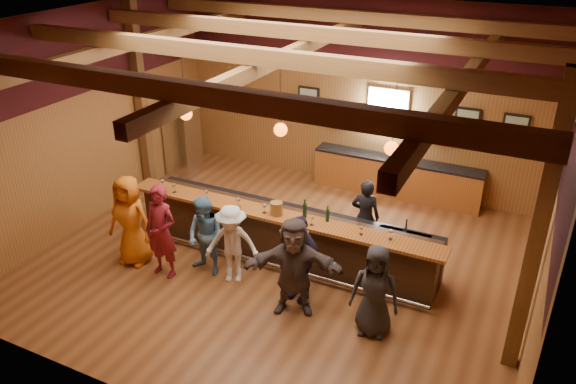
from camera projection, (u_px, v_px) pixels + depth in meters
name	position (u px, v px, depth m)	size (l,w,h in m)	color
room	(282.00, 101.00, 9.62)	(9.04, 9.00, 4.52)	brown
bar_counter	(285.00, 233.00, 10.89)	(6.30, 1.07, 1.11)	black
back_bar_cabinet	(396.00, 177.00, 13.32)	(4.00, 0.52, 0.95)	brown
window	(388.00, 109.00, 12.96)	(0.95, 0.09, 0.95)	silver
framed_pictures	(425.00, 112.00, 12.60)	(5.35, 0.05, 0.45)	black
wine_shelves	(385.00, 127.00, 13.10)	(3.00, 0.18, 0.30)	brown
pendant_lights	(281.00, 129.00, 9.80)	(4.24, 0.24, 1.37)	black
stainless_fridge	(183.00, 141.00, 14.30)	(0.70, 0.70, 1.80)	silver
customer_orange	(130.00, 221.00, 10.56)	(0.88, 0.58, 1.81)	#C65F12
customer_redvest	(161.00, 232.00, 10.18)	(0.66, 0.43, 1.82)	maroon
customer_denim	(206.00, 236.00, 10.29)	(0.75, 0.59, 1.55)	#5383A6
customer_white	(232.00, 244.00, 10.07)	(0.99, 0.57, 1.53)	silver
customer_navy	(299.00, 258.00, 9.59)	(0.95, 0.40, 1.62)	#231D3A
customer_brown	(294.00, 266.00, 9.23)	(1.64, 0.52, 1.76)	#4E423F
customer_dark	(375.00, 291.00, 8.77)	(0.78, 0.50, 1.59)	#232326
bartender	(365.00, 216.00, 10.96)	(0.57, 0.37, 1.56)	black
ice_bucket	(276.00, 208.00, 10.30)	(0.23, 0.23, 0.25)	brown
bottle_a	(305.00, 210.00, 10.20)	(0.08, 0.08, 0.36)	black
bottle_b	(327.00, 215.00, 10.07)	(0.07, 0.07, 0.31)	black
glass_a	(163.00, 182.00, 11.28)	(0.09, 0.09, 0.20)	silver
glass_b	(174.00, 186.00, 11.11)	(0.09, 0.09, 0.20)	silver
glass_c	(206.00, 192.00, 10.91)	(0.08, 0.08, 0.17)	silver
glass_d	(238.00, 200.00, 10.56)	(0.09, 0.09, 0.20)	silver
glass_e	(264.00, 206.00, 10.35)	(0.09, 0.09, 0.20)	silver
glass_f	(312.00, 218.00, 9.94)	(0.09, 0.09, 0.20)	silver
glass_g	(361.00, 228.00, 9.65)	(0.08, 0.08, 0.17)	silver
glass_h	(391.00, 232.00, 9.49)	(0.09, 0.09, 0.20)	silver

